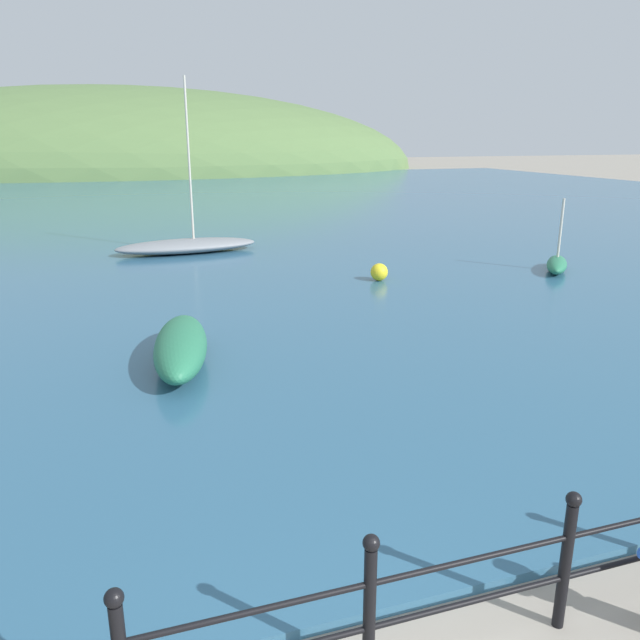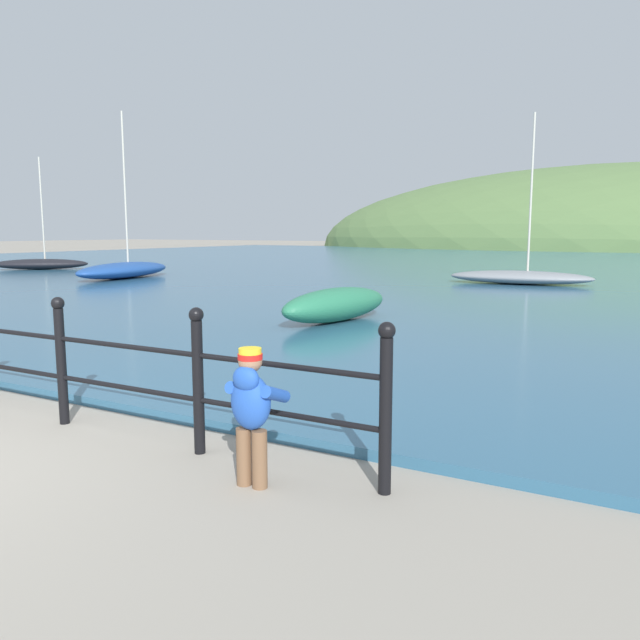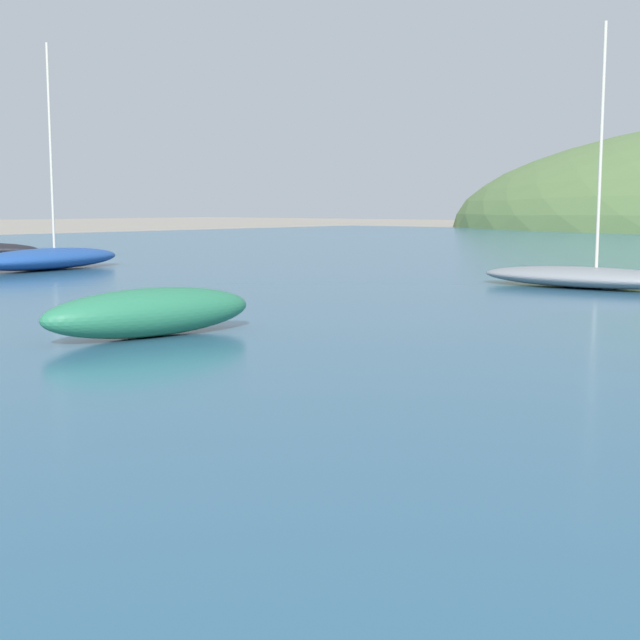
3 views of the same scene
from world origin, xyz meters
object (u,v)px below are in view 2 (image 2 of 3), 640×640
(child_in_coat, at_px, (251,404))
(boat_green_fishing, at_px, (40,264))
(boat_twin_mast, at_px, (520,277))
(boat_mid_harbor, at_px, (124,270))
(boat_white_sailboat, at_px, (336,304))

(child_in_coat, bearing_deg, boat_green_fishing, 145.89)
(child_in_coat, height_order, boat_green_fishing, boat_green_fishing)
(boat_twin_mast, bearing_deg, child_in_coat, -84.63)
(child_in_coat, relative_size, boat_twin_mast, 0.19)
(boat_twin_mast, distance_m, boat_green_fishing, 20.66)
(boat_twin_mast, bearing_deg, boat_mid_harbor, -161.91)
(child_in_coat, distance_m, boat_mid_harbor, 19.85)
(boat_white_sailboat, bearing_deg, boat_mid_harbor, 153.07)
(child_in_coat, distance_m, boat_twin_mast, 17.50)
(child_in_coat, distance_m, boat_green_fishing, 26.76)
(child_in_coat, xyz_separation_m, boat_twin_mast, (-1.64, 17.42, -0.26))
(boat_twin_mast, bearing_deg, boat_white_sailboat, -97.31)
(child_in_coat, relative_size, boat_white_sailboat, 0.32)
(boat_white_sailboat, distance_m, boat_mid_harbor, 13.40)
(boat_white_sailboat, relative_size, boat_green_fishing, 0.63)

